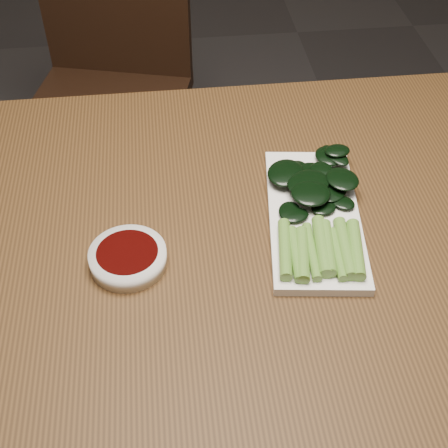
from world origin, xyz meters
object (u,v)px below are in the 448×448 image
table (236,268)px  chair_far (110,79)px  gai_lan (318,206)px  serving_plate (314,217)px  sauce_bowl (128,257)px

table → chair_far: chair_far is taller
table → gai_lan: size_ratio=4.86×
serving_plate → gai_lan: size_ratio=1.07×
chair_far → sauce_bowl: 0.96m
table → chair_far: (-0.23, 0.88, -0.19)m
sauce_bowl → gai_lan: gai_lan is taller
table → sauce_bowl: bearing=-167.0°
sauce_bowl → gai_lan: size_ratio=0.37×
sauce_bowl → serving_plate: bearing=11.6°
table → sauce_bowl: 0.18m
chair_far → table: bearing=-60.5°
serving_plate → gai_lan: 0.02m
chair_far → sauce_bowl: (0.07, -0.92, 0.28)m
chair_far → sauce_bowl: bearing=-70.5°
table → serving_plate: bearing=9.8°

